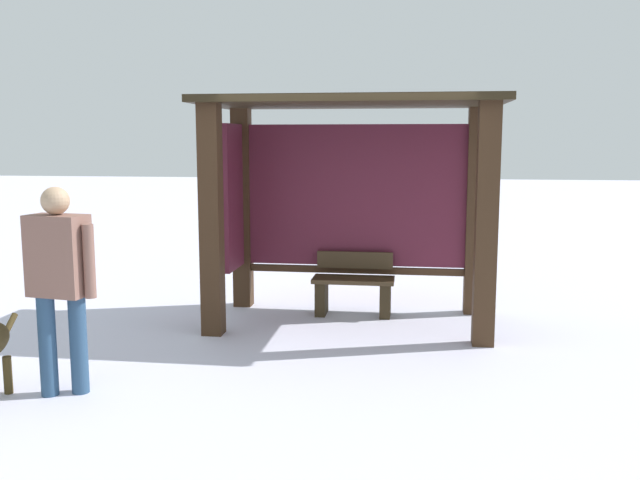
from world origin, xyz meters
name	(u,v)px	position (x,y,z in m)	size (l,w,h in m)	color
ground_plane	(350,323)	(0.00, 0.00, 0.00)	(60.00, 60.00, 0.00)	silver
bus_shelter	(344,174)	(-0.10, 0.19, 1.67)	(3.23, 1.73, 2.51)	#3B2616
bench_left_inside	(354,288)	(0.00, 0.37, 0.33)	(0.96, 0.40, 0.73)	#40301E
person_walking	(59,274)	(-2.10, -2.52, 1.00)	(0.66, 0.33, 1.69)	#8A6053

